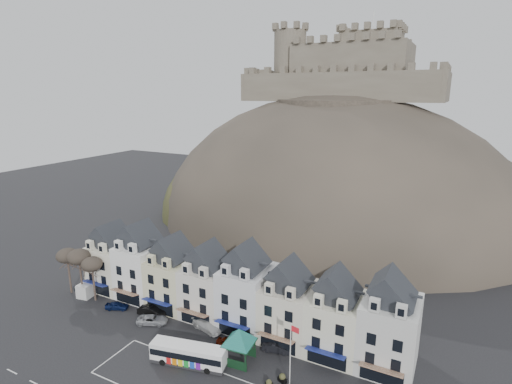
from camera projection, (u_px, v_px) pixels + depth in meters
ground at (160, 383)px, 48.34m from camera, size 300.00×300.00×0.00m
coach_bay_markings at (180, 382)px, 48.53m from camera, size 22.00×7.50×0.01m
townhouse_terrace at (229, 288)px, 60.75m from camera, size 54.40×9.35×11.80m
castle_hill at (335, 223)px, 107.18m from camera, size 100.00×76.00×68.00m
castle at (347, 69)px, 103.80m from camera, size 50.20×22.20×22.00m
tree_left_far at (67, 256)px, 68.63m from camera, size 3.61×3.61×8.24m
tree_left_mid at (79, 257)px, 67.21m from camera, size 3.78×3.78×8.64m
tree_left_near at (92, 264)px, 66.04m from camera, size 3.43×3.43×7.84m
bus at (188, 354)px, 51.34m from camera, size 10.23×4.33×2.81m
bus_shelter at (239, 336)px, 51.38m from camera, size 7.52×7.52×4.79m
flagpole at (291, 350)px, 46.98m from camera, size 1.18×0.34×8.30m
white_van at (91, 287)px, 69.82m from camera, size 2.96×5.37×2.33m
planter_west at (269, 384)px, 47.57m from camera, size 1.13×0.88×1.01m
planter_east at (282, 378)px, 48.42m from camera, size 1.26×0.97×1.13m
car_navy at (117, 306)px, 64.69m from camera, size 3.94×2.84×1.25m
car_black at (152, 311)px, 62.84m from camera, size 4.86×2.40×1.53m
car_silver at (152, 320)px, 60.65m from camera, size 5.04×3.85×1.29m
car_white at (207, 325)px, 59.07m from camera, size 5.42×3.10×1.48m
car_maroon at (229, 343)px, 55.07m from camera, size 3.80×1.85×1.25m
car_charcoal at (276, 347)px, 54.07m from camera, size 4.17×2.27×1.30m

